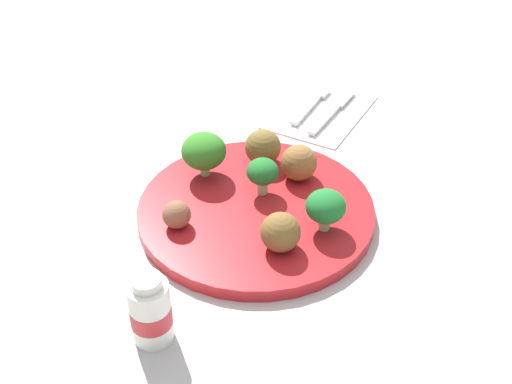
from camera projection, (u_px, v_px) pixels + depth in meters
name	position (u px, v px, depth m)	size (l,w,h in m)	color
ground_plane	(256.00, 216.00, 0.77)	(4.00, 4.00, 0.00)	#B2B2AD
plate	(256.00, 211.00, 0.76)	(0.28, 0.28, 0.02)	red
broccoli_floret_back_left	(326.00, 206.00, 0.71)	(0.05, 0.05, 0.05)	#ACBE81
broccoli_floret_center	(204.00, 151.00, 0.79)	(0.06, 0.06, 0.06)	#A2CA6E
broccoli_floret_back_right	(263.00, 172.00, 0.76)	(0.04, 0.04, 0.05)	#A4C37A
meatball_mid_right	(177.00, 215.00, 0.72)	(0.03, 0.03, 0.03)	brown
meatball_mid_left	(263.00, 147.00, 0.81)	(0.05, 0.05, 0.05)	brown
meatball_center	(299.00, 163.00, 0.79)	(0.05, 0.05, 0.05)	brown
meatball_front_left	(280.00, 232.00, 0.68)	(0.04, 0.04, 0.04)	brown
napkin	(320.00, 111.00, 0.96)	(0.17, 0.12, 0.01)	white
fork	(312.00, 103.00, 0.97)	(0.12, 0.02, 0.01)	silver
knife	(334.00, 109.00, 0.95)	(0.15, 0.02, 0.01)	silver
yogurt_bottle	(154.00, 313.00, 0.60)	(0.04, 0.04, 0.08)	white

